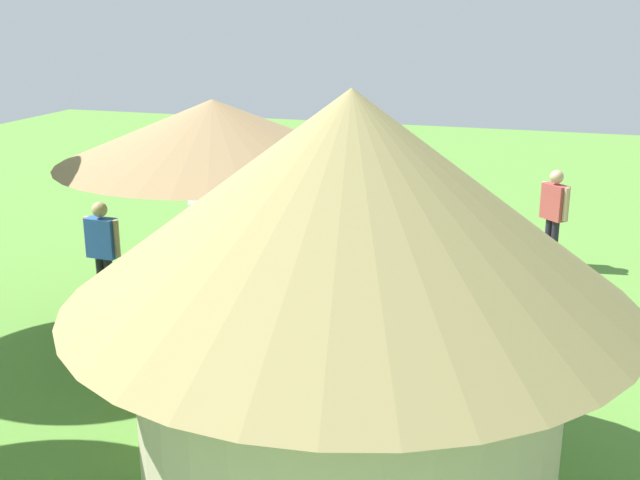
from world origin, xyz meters
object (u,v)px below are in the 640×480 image
object	(u,v)px
patio_chair_near_lawn	(170,274)
patio_chair_east_end	(276,314)
zebra_toward_hut	(412,277)
standing_watcher	(554,209)
patio_chair_west_end	(290,277)
shade_umbrella	(213,132)
patio_chair_near_hut	(150,314)
striped_lounge_chair	(526,283)
zebra_nearest_camera	(234,212)
patio_dining_table	(219,284)
thatched_hut	(349,287)
guest_behind_table	(341,240)
guest_beside_umbrella	(103,246)
zebra_by_umbrella	(395,213)

from	to	relation	value
patio_chair_near_lawn	patio_chair_east_end	bearing A→B (deg)	89.75
zebra_toward_hut	standing_watcher	bearing A→B (deg)	-155.43
patio_chair_west_end	shade_umbrella	bearing A→B (deg)	90.00
patio_chair_near_hut	standing_watcher	world-z (taller)	standing_watcher
patio_chair_near_lawn	striped_lounge_chair	distance (m)	5.60
zebra_nearest_camera	zebra_toward_hut	distance (m)	4.21
patio_dining_table	thatched_hut	bearing A→B (deg)	128.64
patio_dining_table	patio_chair_near_lawn	bearing A→B (deg)	-25.61
standing_watcher	zebra_toward_hut	distance (m)	4.30
patio_chair_east_end	guest_behind_table	bearing A→B (deg)	16.13
patio_chair_west_end	patio_chair_near_lawn	world-z (taller)	same
patio_chair_east_end	standing_watcher	size ratio (longest dim) A/B	0.51
patio_chair_near_hut	guest_beside_umbrella	xyz separation A→B (m)	(1.39, -1.11, 0.51)
shade_umbrella	patio_dining_table	size ratio (longest dim) A/B	3.21
patio_chair_near_lawn	zebra_by_umbrella	world-z (taller)	zebra_by_umbrella
patio_chair_near_lawn	patio_chair_west_end	bearing A→B (deg)	127.96
thatched_hut	patio_dining_table	xyz separation A→B (m)	(2.95, -3.69, -1.56)
thatched_hut	striped_lounge_chair	distance (m)	6.58
patio_chair_west_end	zebra_nearest_camera	xyz separation A→B (m)	(1.60, -1.60, 0.50)
patio_chair_near_lawn	zebra_toward_hut	size ratio (longest dim) A/B	0.52
standing_watcher	zebra_nearest_camera	bearing A→B (deg)	62.51
zebra_by_umbrella	standing_watcher	bearing A→B (deg)	89.60
thatched_hut	guest_beside_umbrella	world-z (taller)	thatched_hut
shade_umbrella	patio_chair_near_hut	size ratio (longest dim) A/B	4.78
zebra_toward_hut	patio_chair_near_lawn	bearing A→B (deg)	-44.61
patio_dining_table	standing_watcher	world-z (taller)	standing_watcher
thatched_hut	guest_behind_table	size ratio (longest dim) A/B	2.84
shade_umbrella	guest_beside_umbrella	size ratio (longest dim) A/B	2.52
thatched_hut	patio_dining_table	distance (m)	4.98
standing_watcher	shade_umbrella	bearing A→B (deg)	87.94
shade_umbrella	patio_chair_near_lawn	distance (m)	2.61
patio_dining_table	striped_lounge_chair	distance (m)	4.86
patio_chair_west_end	striped_lounge_chair	size ratio (longest dim) A/B	0.99
thatched_hut	shade_umbrella	bearing A→B (deg)	-51.36
guest_behind_table	zebra_nearest_camera	bearing A→B (deg)	-71.44
thatched_hut	patio_chair_near_hut	xyz separation A→B (m)	(3.48, -2.63, -1.70)
thatched_hut	guest_behind_table	xyz separation A→B (m)	(1.54, -5.11, -1.19)
zebra_nearest_camera	zebra_by_umbrella	bearing A→B (deg)	126.07
patio_chair_east_end	guest_beside_umbrella	size ratio (longest dim) A/B	0.53
thatched_hut	shade_umbrella	distance (m)	4.77
patio_dining_table	guest_behind_table	xyz separation A→B (m)	(-1.41, -1.42, 0.38)
guest_beside_umbrella	zebra_toward_hut	xyz separation A→B (m)	(-4.66, -0.26, -0.09)
standing_watcher	striped_lounge_chair	bearing A→B (deg)	124.57
shade_umbrella	standing_watcher	distance (m)	6.42
guest_beside_umbrella	zebra_by_umbrella	distance (m)	5.09
guest_beside_umbrella	guest_behind_table	xyz separation A→B (m)	(-3.32, -1.37, -0.00)
shade_umbrella	patio_chair_west_end	bearing A→B (deg)	-129.70
patio_dining_table	patio_chair_west_end	bearing A→B (deg)	-129.70
patio_chair_east_end	guest_beside_umbrella	world-z (taller)	guest_beside_umbrella
patio_chair_near_lawn	striped_lounge_chair	world-z (taller)	patio_chair_near_lawn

